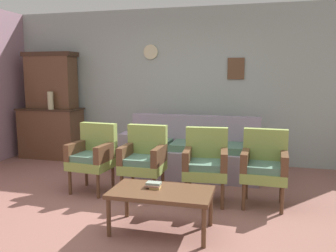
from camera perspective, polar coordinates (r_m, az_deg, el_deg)
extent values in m
plane|color=#84564C|center=(3.98, -5.39, -14.51)|extent=(7.68, 7.68, 0.00)
cube|color=#939E99|center=(6.20, 2.66, 6.58)|extent=(6.40, 0.06, 2.70)
cube|color=brown|center=(6.04, 11.10, 9.24)|extent=(0.28, 0.02, 0.36)
cylinder|color=beige|center=(6.31, -2.85, 12.06)|extent=(0.26, 0.03, 0.26)
cube|color=brown|center=(6.89, -18.62, -1.20)|extent=(1.10, 0.52, 0.90)
cube|color=#342115|center=(6.83, -18.80, 2.65)|extent=(1.16, 0.55, 0.03)
cube|color=brown|center=(6.87, -18.63, 6.79)|extent=(0.90, 0.36, 0.95)
cube|color=#342115|center=(6.88, -18.83, 11.08)|extent=(0.99, 0.38, 0.08)
cylinder|color=tan|center=(6.58, -18.75, 3.99)|extent=(0.10, 0.10, 0.32)
cube|color=gray|center=(5.42, 3.69, -5.88)|extent=(2.10, 0.84, 0.42)
cube|color=gray|center=(5.64, 4.39, -0.66)|extent=(2.08, 0.20, 0.48)
cube|color=gray|center=(5.25, 14.08, -2.91)|extent=(0.17, 0.80, 0.24)
cube|color=gray|center=(5.62, -5.93, -1.96)|extent=(0.17, 0.80, 0.24)
cube|color=#4C705B|center=(5.24, 10.24, -3.59)|extent=(0.56, 0.57, 0.10)
cube|color=#4C705B|center=(5.32, 3.63, -3.27)|extent=(0.56, 0.57, 0.10)
cube|color=#4C705B|center=(5.48, -2.68, -2.93)|extent=(0.56, 0.57, 0.10)
cube|color=#849947|center=(4.72, -12.48, -6.09)|extent=(0.57, 0.53, 0.12)
cube|color=#4C705B|center=(4.69, -12.64, -5.08)|extent=(0.48, 0.45, 0.10)
cube|color=#849947|center=(4.83, -11.31, -2.22)|extent=(0.53, 0.15, 0.46)
cube|color=brown|center=(4.57, -10.21, -4.31)|extent=(0.13, 0.49, 0.22)
cube|color=brown|center=(4.81, -14.76, -3.84)|extent=(0.13, 0.49, 0.22)
cylinder|color=brown|center=(4.52, -11.42, -9.61)|extent=(0.04, 0.04, 0.32)
cylinder|color=brown|center=(4.75, -15.80, -8.90)|extent=(0.04, 0.04, 0.32)
cylinder|color=brown|center=(4.83, -9.05, -8.36)|extent=(0.04, 0.04, 0.32)
cylinder|color=brown|center=(5.05, -13.26, -7.77)|extent=(0.04, 0.04, 0.32)
cube|color=#849947|center=(4.45, -4.17, -6.80)|extent=(0.53, 0.49, 0.12)
cube|color=#4C705B|center=(4.41, -4.27, -5.74)|extent=(0.45, 0.41, 0.10)
cube|color=#849947|center=(4.57, -3.38, -2.66)|extent=(0.52, 0.11, 0.46)
cube|color=brown|center=(4.34, -1.45, -4.85)|extent=(0.09, 0.48, 0.22)
cube|color=brown|center=(4.49, -6.86, -4.48)|extent=(0.09, 0.48, 0.22)
cylinder|color=brown|center=(4.28, -2.30, -10.49)|extent=(0.04, 0.04, 0.32)
cylinder|color=brown|center=(4.42, -7.58, -9.95)|extent=(0.04, 0.04, 0.32)
cylinder|color=brown|center=(4.63, -0.87, -9.03)|extent=(0.04, 0.04, 0.32)
cylinder|color=brown|center=(4.75, -5.80, -8.59)|extent=(0.04, 0.04, 0.32)
cube|color=#849947|center=(4.25, 6.16, -7.56)|extent=(0.56, 0.52, 0.12)
cube|color=#4C705B|center=(4.21, 6.17, -6.45)|extent=(0.48, 0.44, 0.10)
cube|color=#849947|center=(4.38, 6.37, -3.19)|extent=(0.53, 0.14, 0.46)
cube|color=brown|center=(4.20, 9.21, -5.41)|extent=(0.12, 0.49, 0.22)
cube|color=brown|center=(4.23, 3.21, -5.24)|extent=(0.12, 0.49, 0.22)
cylinder|color=brown|center=(4.13, 8.93, -11.29)|extent=(0.04, 0.04, 0.32)
cylinder|color=brown|center=(4.16, 3.02, -11.09)|extent=(0.04, 0.04, 0.32)
cylinder|color=brown|center=(4.49, 8.97, -9.67)|extent=(0.04, 0.04, 0.32)
cylinder|color=brown|center=(4.51, 3.56, -9.50)|extent=(0.04, 0.04, 0.32)
cube|color=#849947|center=(4.26, 15.46, -7.77)|extent=(0.54, 0.50, 0.12)
cube|color=#4C705B|center=(4.22, 15.50, -6.67)|extent=(0.46, 0.43, 0.10)
cube|color=#849947|center=(4.39, 15.69, -3.42)|extent=(0.52, 0.12, 0.46)
cube|color=brown|center=(4.22, 18.55, -5.68)|extent=(0.10, 0.48, 0.22)
cube|color=brown|center=(4.23, 12.56, -5.42)|extent=(0.10, 0.48, 0.22)
cylinder|color=brown|center=(4.15, 18.22, -11.53)|extent=(0.04, 0.04, 0.32)
cylinder|color=brown|center=(4.16, 12.32, -11.26)|extent=(0.04, 0.04, 0.32)
cylinder|color=brown|center=(4.51, 18.13, -9.92)|extent=(0.04, 0.04, 0.32)
cylinder|color=brown|center=(4.52, 12.73, -9.67)|extent=(0.04, 0.04, 0.32)
cube|color=brown|center=(3.48, -1.10, -10.83)|extent=(1.00, 0.56, 0.04)
cylinder|color=brown|center=(3.90, -6.81, -11.99)|extent=(0.04, 0.04, 0.38)
cylinder|color=brown|center=(3.69, 7.02, -13.22)|extent=(0.04, 0.04, 0.38)
cylinder|color=brown|center=(3.49, -9.73, -14.58)|extent=(0.04, 0.04, 0.38)
cylinder|color=brown|center=(3.25, 5.90, -16.28)|extent=(0.04, 0.04, 0.38)
cube|color=tan|center=(3.53, -2.10, -10.06)|extent=(0.10, 0.09, 0.02)
cube|color=#91634F|center=(3.53, -2.52, -9.77)|extent=(0.15, 0.09, 0.02)
cube|color=gray|center=(3.54, -2.36, -9.37)|extent=(0.14, 0.09, 0.02)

